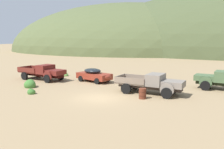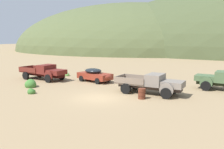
{
  "view_description": "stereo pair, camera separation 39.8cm",
  "coord_description": "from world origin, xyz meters",
  "px_view_note": "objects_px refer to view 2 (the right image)",
  "views": [
    {
      "loc": [
        8.54,
        -17.98,
        5.14
      ],
      "look_at": [
        -0.32,
        3.72,
        1.49
      ],
      "focal_mm": 37.94,
      "sensor_mm": 36.0,
      "label": 1
    },
    {
      "loc": [
        8.91,
        -17.82,
        5.14
      ],
      "look_at": [
        -0.32,
        3.72,
        1.49
      ],
      "focal_mm": 37.94,
      "sensor_mm": 36.0,
      "label": 2
    }
  ],
  "objects_px": {
    "truck_primer_gray": "(154,84)",
    "truck_weathered_green": "(224,81)",
    "car_rust_red": "(95,75)",
    "oil_drum_foreground": "(142,94)",
    "truck_oxblood": "(46,72)"
  },
  "relations": [
    {
      "from": "truck_weathered_green",
      "to": "oil_drum_foreground",
      "type": "distance_m",
      "value": 9.07
    },
    {
      "from": "truck_primer_gray",
      "to": "oil_drum_foreground",
      "type": "distance_m",
      "value": 2.18
    },
    {
      "from": "truck_weathered_green",
      "to": "oil_drum_foreground",
      "type": "bearing_deg",
      "value": 52.35
    },
    {
      "from": "car_rust_red",
      "to": "truck_primer_gray",
      "type": "bearing_deg",
      "value": -7.25
    },
    {
      "from": "truck_primer_gray",
      "to": "truck_weathered_green",
      "type": "xyz_separation_m",
      "value": [
        5.93,
        4.25,
        -0.0
      ]
    },
    {
      "from": "car_rust_red",
      "to": "truck_primer_gray",
      "type": "distance_m",
      "value": 8.56
    },
    {
      "from": "truck_weathered_green",
      "to": "oil_drum_foreground",
      "type": "xyz_separation_m",
      "value": [
        -6.52,
        -6.28,
        -0.55
      ]
    },
    {
      "from": "truck_primer_gray",
      "to": "truck_weathered_green",
      "type": "distance_m",
      "value": 7.3
    },
    {
      "from": "truck_oxblood",
      "to": "car_rust_red",
      "type": "distance_m",
      "value": 6.25
    },
    {
      "from": "truck_primer_gray",
      "to": "truck_oxblood",
      "type": "bearing_deg",
      "value": 177.55
    },
    {
      "from": "truck_oxblood",
      "to": "car_rust_red",
      "type": "xyz_separation_m",
      "value": [
        6.1,
        1.36,
        -0.18
      ]
    },
    {
      "from": "truck_primer_gray",
      "to": "car_rust_red",
      "type": "bearing_deg",
      "value": 162.2
    },
    {
      "from": "truck_oxblood",
      "to": "car_rust_red",
      "type": "height_order",
      "value": "truck_oxblood"
    },
    {
      "from": "truck_weathered_green",
      "to": "oil_drum_foreground",
      "type": "relative_size",
      "value": 7.35
    },
    {
      "from": "truck_oxblood",
      "to": "truck_primer_gray",
      "type": "bearing_deg",
      "value": -0.31
    }
  ]
}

